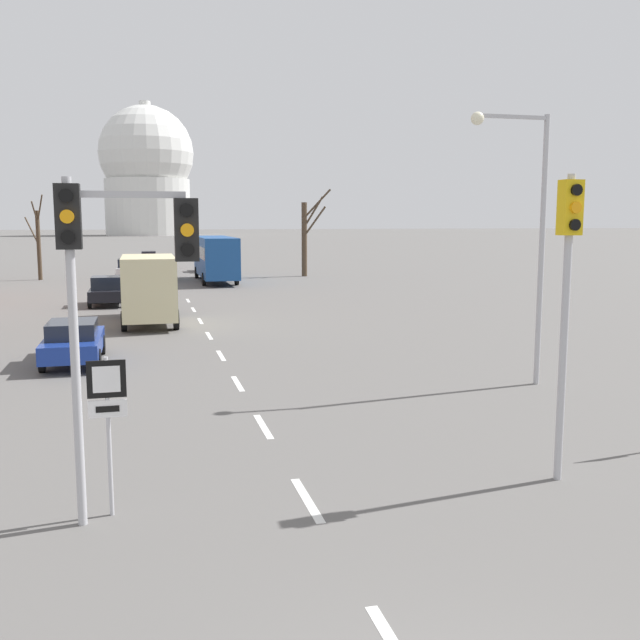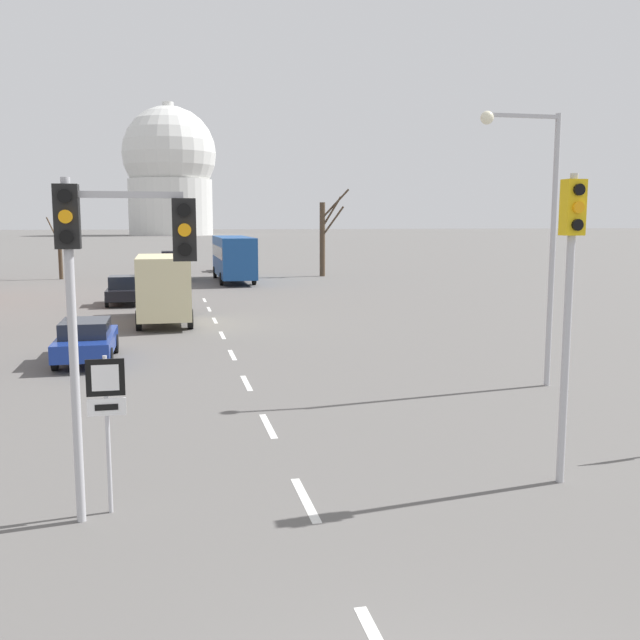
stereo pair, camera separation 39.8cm
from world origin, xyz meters
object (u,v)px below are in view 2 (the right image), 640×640
object	(u,v)px
route_sign_post	(107,406)
delivery_truck	(164,286)
traffic_signal_near_left	(110,264)
sedan_near_right	(86,340)
sedan_far_left	(169,259)
city_bus	(233,255)
sedan_near_left	(225,263)
sedan_far_right	(175,270)
street_lamp_right	(539,219)
sedan_distant_centre	(147,269)
traffic_signal_near_right	(570,272)
sedan_mid_centre	(124,290)

from	to	relation	value
route_sign_post	delivery_truck	distance (m)	22.19
traffic_signal_near_left	sedan_near_right	size ratio (longest dim) A/B	1.20
sedan_near_right	sedan_far_left	size ratio (longest dim) A/B	1.04
sedan_near_right	city_bus	bearing A→B (deg)	75.78
sedan_near_left	sedan_far_right	distance (m)	10.77
sedan_near_left	street_lamp_right	bearing A→B (deg)	-84.49
city_bus	sedan_far_left	bearing A→B (deg)	103.87
route_sign_post	street_lamp_right	bearing A→B (deg)	31.01
city_bus	street_lamp_right	bearing A→B (deg)	-82.39
sedan_distant_centre	delivery_truck	distance (m)	25.36
city_bus	route_sign_post	bearing A→B (deg)	-97.93
sedan_near_right	city_bus	size ratio (longest dim) A/B	0.41
sedan_far_left	sedan_far_right	distance (m)	17.83
traffic_signal_near_left	sedan_far_left	size ratio (longest dim) A/B	1.24
sedan_far_right	traffic_signal_near_right	bearing A→B (deg)	-82.43
city_bus	sedan_near_left	bearing A→B (deg)	88.63
traffic_signal_near_right	sedan_far_right	xyz separation A→B (m)	(-6.18, 46.49, -2.96)
traffic_signal_near_right	sedan_far_right	size ratio (longest dim) A/B	1.25
sedan_near_left	sedan_far_right	bearing A→B (deg)	-116.05
street_lamp_right	city_bus	bearing A→B (deg)	97.61
sedan_far_right	sedan_distant_centre	xyz separation A→B (m)	(-2.22, 1.30, 0.00)
street_lamp_right	sedan_near_right	size ratio (longest dim) A/B	1.71
city_bus	delivery_truck	bearing A→B (deg)	-103.47
route_sign_post	sedan_near_left	bearing A→B (deg)	83.42
street_lamp_right	sedan_mid_centre	world-z (taller)	street_lamp_right
route_sign_post	sedan_mid_centre	xyz separation A→B (m)	(-1.33, 29.99, -0.94)
street_lamp_right	sedan_distant_centre	bearing A→B (deg)	106.00
sedan_distant_centre	street_lamp_right	bearing A→B (deg)	-74.00
traffic_signal_near_right	sedan_mid_centre	xyz separation A→B (m)	(-9.23, 30.29, -3.00)
sedan_far_right	sedan_distant_centre	distance (m)	2.57
traffic_signal_near_left	sedan_far_right	bearing A→B (deg)	88.07
sedan_far_left	route_sign_post	bearing A→B (deg)	-91.16
sedan_far_left	city_bus	xyz separation A→B (m)	(4.87, -19.73, 1.23)
traffic_signal_near_left	street_lamp_right	distance (m)	13.07
sedan_near_left	delivery_truck	distance (m)	34.16
sedan_mid_centre	delivery_truck	bearing A→B (deg)	-74.23
sedan_far_left	delivery_truck	size ratio (longest dim) A/B	0.60
sedan_mid_centre	sedan_far_right	world-z (taller)	sedan_far_right
street_lamp_right	sedan_far_right	size ratio (longest dim) A/B	1.73
sedan_near_right	sedan_far_left	world-z (taller)	sedan_far_left
sedan_near_right	delivery_truck	distance (m)	9.35
traffic_signal_near_left	sedan_distant_centre	size ratio (longest dim) A/B	1.22
traffic_signal_near_left	delivery_truck	size ratio (longest dim) A/B	0.74
traffic_signal_near_right	sedan_distant_centre	xyz separation A→B (m)	(-8.40, 47.79, -2.96)
delivery_truck	route_sign_post	bearing A→B (deg)	-92.26
traffic_signal_near_right	sedan_near_right	xyz separation A→B (m)	(-9.59, 13.53, -3.08)
sedan_mid_centre	sedan_far_left	world-z (taller)	sedan_mid_centre
route_sign_post	sedan_mid_centre	distance (m)	30.03
traffic_signal_near_left	sedan_far_left	xyz separation A→B (m)	(1.15, 64.26, -3.24)
traffic_signal_near_right	sedan_far_right	bearing A→B (deg)	97.57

